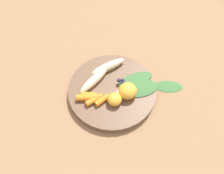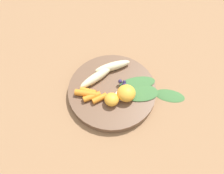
% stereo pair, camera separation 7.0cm
% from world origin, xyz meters
% --- Properties ---
extents(ground_plane, '(2.40, 2.40, 0.00)m').
position_xyz_m(ground_plane, '(0.00, 0.00, 0.00)').
color(ground_plane, '#99704C').
extents(bowl, '(0.27, 0.27, 0.02)m').
position_xyz_m(bowl, '(0.00, 0.00, 0.01)').
color(bowl, brown).
rests_on(bowl, ground_plane).
extents(banana_peeled_left, '(0.10, 0.09, 0.03)m').
position_xyz_m(banana_peeled_left, '(0.05, -0.03, 0.04)').
color(banana_peeled_left, beige).
rests_on(banana_peeled_left, bowl).
extents(banana_peeled_right, '(0.12, 0.06, 0.03)m').
position_xyz_m(banana_peeled_right, '(-0.00, -0.07, 0.04)').
color(banana_peeled_right, beige).
rests_on(banana_peeled_right, bowl).
extents(orange_segment_near, '(0.05, 0.05, 0.04)m').
position_xyz_m(orange_segment_near, '(-0.04, 0.03, 0.04)').
color(orange_segment_near, '#F4A833').
rests_on(orange_segment_near, bowl).
extents(orange_segment_far, '(0.04, 0.04, 0.03)m').
position_xyz_m(orange_segment_far, '(-0.00, 0.05, 0.04)').
color(orange_segment_far, '#F4A833').
rests_on(orange_segment_far, bowl).
extents(carrot_front, '(0.05, 0.03, 0.02)m').
position_xyz_m(carrot_front, '(0.07, 0.02, 0.03)').
color(carrot_front, orange).
rests_on(carrot_front, bowl).
extents(carrot_mid_left, '(0.06, 0.03, 0.02)m').
position_xyz_m(carrot_mid_left, '(0.08, 0.02, 0.03)').
color(carrot_mid_left, orange).
rests_on(carrot_mid_left, bowl).
extents(carrot_mid_right, '(0.05, 0.04, 0.02)m').
position_xyz_m(carrot_mid_right, '(0.06, 0.03, 0.03)').
color(carrot_mid_right, orange).
rests_on(carrot_mid_right, bowl).
extents(carrot_rear, '(0.05, 0.04, 0.02)m').
position_xyz_m(carrot_rear, '(0.03, 0.04, 0.03)').
color(carrot_rear, orange).
rests_on(carrot_rear, bowl).
extents(blueberry_pile, '(0.03, 0.05, 0.02)m').
position_xyz_m(blueberry_pile, '(-0.04, -0.01, 0.03)').
color(blueberry_pile, '#2D234C').
rests_on(blueberry_pile, bowl).
extents(coconut_shred_patch, '(0.04, 0.04, 0.00)m').
position_xyz_m(coconut_shred_patch, '(-0.03, 0.02, 0.02)').
color(coconut_shred_patch, white).
rests_on(coconut_shred_patch, bowl).
extents(kale_leaf_left, '(0.12, 0.07, 0.00)m').
position_xyz_m(kale_leaf_left, '(-0.08, 0.01, 0.02)').
color(kale_leaf_left, '#3D7038').
rests_on(kale_leaf_left, bowl).
extents(kale_leaf_right, '(0.12, 0.07, 0.00)m').
position_xyz_m(kale_leaf_right, '(-0.08, -0.02, 0.02)').
color(kale_leaf_right, '#3D7038').
rests_on(kale_leaf_right, bowl).
extents(kale_leaf_stray, '(0.10, 0.06, 0.01)m').
position_xyz_m(kale_leaf_stray, '(-0.18, 0.01, 0.00)').
color(kale_leaf_stray, '#3D7038').
rests_on(kale_leaf_stray, ground_plane).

